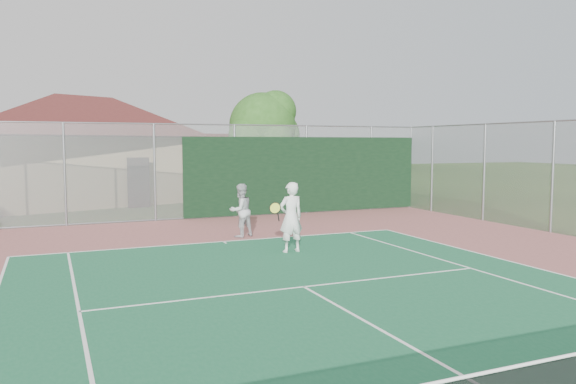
# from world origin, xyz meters

# --- Properties ---
(back_fence) EXTENTS (20.08, 0.11, 3.53)m
(back_fence) POSITION_xyz_m (2.11, 16.98, 1.67)
(back_fence) COLOR gray
(back_fence) RESTS_ON ground
(side_fence_right) EXTENTS (0.08, 9.00, 3.50)m
(side_fence_right) POSITION_xyz_m (10.00, 12.50, 1.75)
(side_fence_right) COLOR gray
(side_fence_right) RESTS_ON ground
(clubhouse) EXTENTS (15.81, 12.76, 5.93)m
(clubhouse) POSITION_xyz_m (-2.99, 25.81, 3.01)
(clubhouse) COLOR tan
(clubhouse) RESTS_ON ground
(tree) EXTENTS (3.85, 3.65, 5.37)m
(tree) POSITION_xyz_m (5.25, 22.40, 3.53)
(tree) COLOR #351E13
(tree) RESTS_ON ground
(player_white_front) EXTENTS (1.11, 0.74, 1.80)m
(player_white_front) POSITION_xyz_m (1.16, 9.73, 0.91)
(player_white_front) COLOR white
(player_white_front) RESTS_ON ground
(player_grey_back) EXTENTS (0.93, 0.83, 1.59)m
(player_grey_back) POSITION_xyz_m (0.72, 12.46, 0.79)
(player_grey_back) COLOR #B5B8BB
(player_grey_back) RESTS_ON ground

